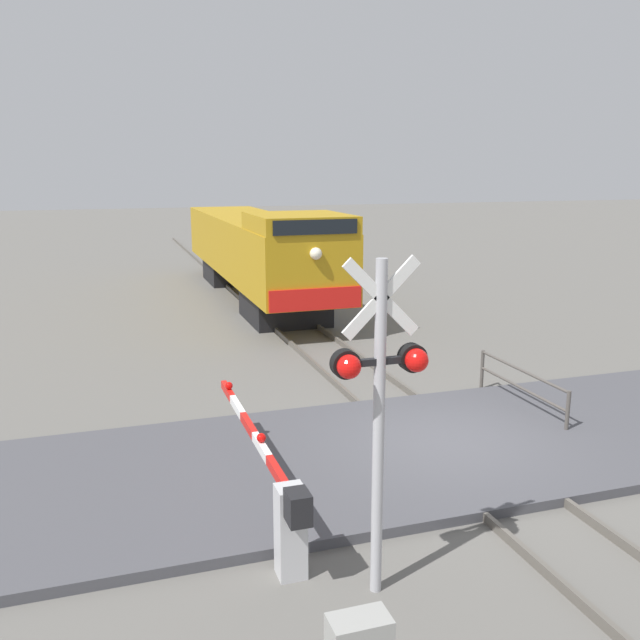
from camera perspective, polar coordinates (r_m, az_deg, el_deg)
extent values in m
plane|color=#605E59|center=(13.24, 10.42, -10.56)|extent=(160.00, 160.00, 0.00)
cube|color=#59544C|center=(12.90, 7.57, -10.73)|extent=(0.08, 80.00, 0.15)
cube|color=#59544C|center=(13.55, 13.14, -9.80)|extent=(0.08, 80.00, 0.15)
cube|color=#47474C|center=(13.21, 10.43, -10.24)|extent=(36.00, 5.17, 0.16)
cube|color=black|center=(23.45, -3.00, 1.23)|extent=(2.52, 3.20, 1.05)
cube|color=black|center=(31.77, -7.09, 4.17)|extent=(2.52, 3.20, 1.05)
cube|color=#B28414|center=(27.36, -5.42, 6.25)|extent=(2.97, 15.73, 2.18)
cube|color=#B28414|center=(21.26, -1.77, 8.14)|extent=(2.91, 3.34, 0.53)
cube|color=black|center=(19.63, -0.36, 7.77)|extent=(2.52, 0.06, 0.43)
cube|color=red|center=(19.91, -0.35, 1.75)|extent=(2.82, 0.08, 0.64)
sphere|color=#F2EACC|center=(19.69, -0.34, 5.57)|extent=(0.36, 0.36, 0.36)
cylinder|color=#ADADB2|center=(8.23, 4.91, -9.40)|extent=(0.14, 0.14, 4.18)
cube|color=white|center=(7.77, 5.14, 1.87)|extent=(0.95, 0.04, 0.95)
cube|color=white|center=(7.77, 5.14, 1.87)|extent=(0.95, 0.04, 0.95)
cube|color=black|center=(7.94, 5.03, -3.45)|extent=(1.04, 0.08, 0.08)
sphere|color=red|center=(7.70, 2.44, -3.92)|extent=(0.28, 0.28, 0.28)
sphere|color=red|center=(8.02, 8.08, -3.36)|extent=(0.28, 0.28, 0.28)
cylinder|color=black|center=(7.81, 2.13, -3.69)|extent=(0.34, 0.14, 0.34)
cylinder|color=black|center=(8.13, 7.71, -3.14)|extent=(0.34, 0.14, 0.34)
cube|color=silver|center=(9.14, -2.47, -17.25)|extent=(0.36, 0.36, 1.24)
cube|color=black|center=(8.59, -1.85, -15.37)|extent=(0.28, 0.36, 0.40)
cube|color=red|center=(9.46, -3.59, -12.63)|extent=(0.10, 0.90, 0.14)
cube|color=white|center=(10.26, -4.88, -10.55)|extent=(0.10, 0.90, 0.14)
cube|color=red|center=(11.08, -5.96, -8.78)|extent=(0.10, 0.90, 0.14)
cube|color=white|center=(11.91, -6.89, -7.25)|extent=(0.10, 0.90, 0.14)
cube|color=red|center=(12.75, -7.69, -5.91)|extent=(0.10, 0.90, 0.14)
sphere|color=red|center=(10.23, -4.93, -9.78)|extent=(0.14, 0.14, 0.14)
sphere|color=red|center=(12.60, -7.62, -5.46)|extent=(0.14, 0.14, 0.14)
cylinder|color=#4C4742|center=(14.23, 19.97, -7.41)|extent=(0.08, 0.08, 0.95)
cylinder|color=#4C4742|center=(16.67, 13.39, -4.06)|extent=(0.08, 0.08, 0.95)
cylinder|color=#4C4742|center=(15.29, 16.51, -4.06)|extent=(0.06, 3.13, 0.06)
cylinder|color=#4C4742|center=(15.40, 16.42, -5.44)|extent=(0.06, 3.13, 0.06)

